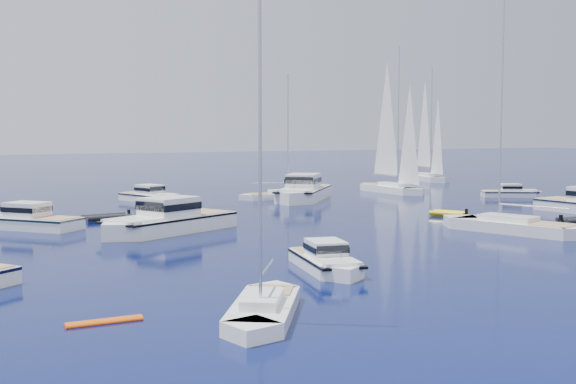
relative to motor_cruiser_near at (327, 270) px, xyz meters
name	(u,v)px	position (x,y,z in m)	size (l,w,h in m)	color
ground	(477,258)	(9.88, -0.21, 0.00)	(400.00, 400.00, 0.00)	#08144F
motor_cruiser_near	(327,270)	(0.00, 0.00, 0.00)	(2.40, 7.83, 2.06)	white
motor_cruiser_centre	(167,232)	(-3.77, 17.89, 0.00)	(3.85, 12.58, 3.30)	white
motor_cruiser_far_r	(512,197)	(38.97, 29.59, 0.00)	(2.19, 7.17, 1.88)	silver
motor_cruiser_far_l	(25,229)	(-12.96, 24.50, 0.00)	(3.02, 9.86, 2.59)	white
motor_cruiser_distant	(303,200)	(16.26, 36.25, 0.00)	(4.15, 13.55, 3.56)	white
motor_cruiser_horizon	(151,202)	(1.06, 41.21, 0.00)	(2.64, 8.64, 2.27)	white
sailboat_fore	(264,317)	(-6.91, -7.66, 0.00)	(2.36, 9.10, 13.37)	white
sailboat_mid_r	(514,232)	(19.34, 7.21, 0.00)	(3.27, 12.57, 18.48)	silver
sailboat_centre	(280,199)	(14.38, 38.09, 0.00)	(2.48, 9.52, 14.00)	white
sailboat_sails_r	(391,192)	(30.14, 40.47, 0.00)	(3.16, 12.17, 17.89)	white
sailboat_sails_far	(427,181)	(46.00, 55.52, 0.00)	(3.00, 11.53, 16.95)	silver
tender_yellow	(449,216)	(21.23, 17.52, 0.00)	(1.80, 3.19, 0.95)	yellow
tender_grey_far	(107,220)	(-6.26, 27.44, 0.00)	(2.13, 3.93, 0.95)	black
kayak_orange	(104,323)	(-12.95, -5.96, 0.00)	(0.56, 2.98, 0.30)	#EC520B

